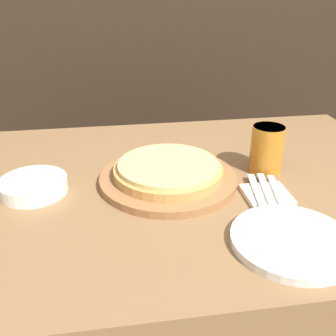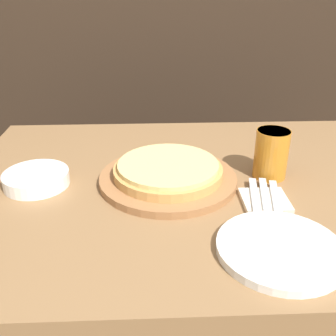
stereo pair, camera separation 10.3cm
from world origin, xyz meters
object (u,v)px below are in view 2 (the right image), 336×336
Objects in this scene: spoon at (275,197)px; dinner_plate at (280,249)px; beer_glass at (271,152)px; pizza_on_board at (168,173)px; side_bowl at (36,179)px; dinner_knife at (265,197)px; fork at (255,198)px.

dinner_plate is at bearing -103.54° from spoon.
spoon is (-0.02, -0.14, -0.06)m from beer_glass.
beer_glass is (0.28, 0.02, 0.05)m from pizza_on_board.
dinner_knife is at bearing -11.34° from side_bowl.
side_bowl reaches higher than dinner_plate.
dinner_knife is 0.02m from spoon.
dinner_plate is 0.19m from dinner_knife.
beer_glass is at bearing 4.20° from pizza_on_board.
spoon is (0.05, 0.00, 0.00)m from fork.
dinner_knife is (-0.05, -0.14, -0.06)m from beer_glass.
dinner_knife is (0.58, -0.12, -0.00)m from side_bowl.
fork is (-0.00, 0.19, 0.01)m from dinner_plate.
spoon is (0.05, 0.19, 0.01)m from dinner_plate.
fork and spoon have the same top height.
spoon is at bearing -99.36° from beer_glass.
beer_glass reaches higher than dinner_knife.
spoon is at bearing -25.11° from pizza_on_board.
beer_glass reaches higher than pizza_on_board.
dinner_plate is at bearing -28.86° from side_bowl.
dinner_knife is (0.02, 0.00, 0.00)m from fork.
spoon is (0.60, -0.12, -0.00)m from side_bowl.
side_bowl is at bearing 169.12° from spoon.
side_bowl is 0.61m from spoon.
dinner_knife is at bearing -108.95° from beer_glass.
pizza_on_board is at bearing 149.77° from fork.
beer_glass is 0.15m from spoon.
dinner_knife is (0.02, 0.19, 0.01)m from dinner_plate.
beer_glass is 0.17m from fork.
beer_glass is 0.16m from dinner_knife.
fork is at bearing 180.00° from dinner_knife.
beer_glass is 0.34m from dinner_plate.
dinner_plate reaches higher than dinner_knife.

